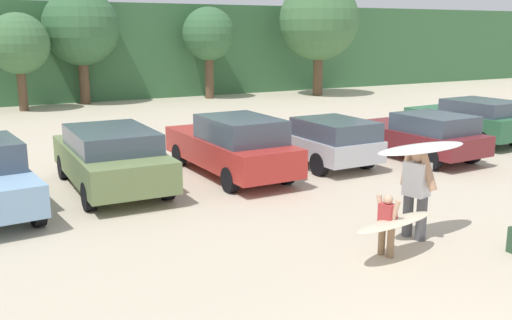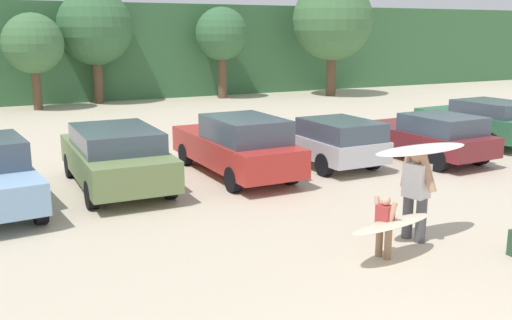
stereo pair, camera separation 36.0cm
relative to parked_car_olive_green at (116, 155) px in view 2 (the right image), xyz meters
The scene contains 14 objects.
hillside_ridge 23.65m from the parked_car_olive_green, 87.41° to the left, with size 108.00×12.00×5.15m, color #38663D.
tree_ridge_back 15.79m from the parked_car_olive_green, 90.27° to the left, with size 2.82×2.82×4.53m.
tree_center_right 17.47m from the parked_car_olive_green, 79.72° to the left, with size 3.82×3.82×5.77m.
tree_center_left 19.09m from the parked_car_olive_green, 58.99° to the left, with size 2.89×2.89×4.97m.
tree_left 21.82m from the parked_car_olive_green, 42.52° to the left, with size 4.53×4.53×6.55m.
parked_car_olive_green is the anchor object (origin of this frame).
parked_car_red 3.10m from the parked_car_olive_green, ahead, with size 1.81×4.81×1.60m.
parked_car_silver 5.85m from the parked_car_olive_green, ahead, with size 1.81×4.42×1.36m.
parked_car_maroon 8.89m from the parked_car_olive_green, ahead, with size 1.96×4.28×1.38m.
parked_car_forest_green 12.11m from the parked_car_olive_green, ahead, with size 2.10×4.06×1.48m.
person_adult 7.16m from the parked_car_olive_green, 56.45° to the right, with size 0.39×0.76×1.68m.
person_child 7.03m from the parked_car_olive_green, 65.30° to the right, with size 0.25×0.49×1.07m.
surfboard_white 7.30m from the parked_car_olive_green, 57.45° to the right, with size 2.07×0.70×0.10m.
surfboard_cream 7.17m from the parked_car_olive_green, 65.56° to the right, with size 1.84×0.80×0.11m.
Camera 2 is at (-4.07, -3.21, 3.71)m, focal length 40.50 mm.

